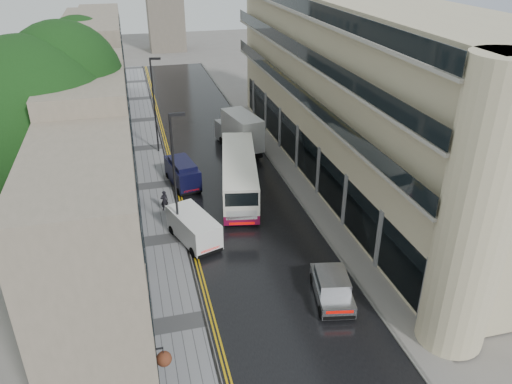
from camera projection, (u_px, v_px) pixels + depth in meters
name	position (u px, v px, depth m)	size (l,w,h in m)	color
road	(227.00, 178.00, 41.51)	(9.00, 85.00, 0.02)	black
left_sidewalk	(155.00, 186.00, 40.19)	(2.70, 85.00, 0.12)	gray
right_sidewalk	(288.00, 171.00, 42.70)	(1.80, 85.00, 0.12)	slate
old_shop_row	(99.00, 109.00, 38.82)	(4.50, 56.00, 12.00)	gray
modern_block	(356.00, 92.00, 39.32)	(8.00, 40.00, 14.00)	beige
tree_near	(39.00, 148.00, 29.10)	(10.56, 10.56, 13.89)	black
tree_far	(65.00, 98.00, 40.68)	(9.24, 9.24, 12.46)	black
cream_bus	(225.00, 194.00, 35.74)	(2.49, 10.97, 2.99)	white
white_lorry	(237.00, 139.00, 44.51)	(2.10, 6.99, 3.67)	silver
silver_hatchback	(322.00, 304.00, 26.14)	(1.80, 4.12, 1.54)	#B1B0B5
white_van	(192.00, 243.00, 30.94)	(1.90, 4.43, 2.01)	white
navy_van	(178.00, 181.00, 38.41)	(1.76, 4.41, 2.25)	black
pedestrian	(164.00, 201.00, 36.16)	(0.57, 0.37, 1.55)	black
lamp_post_near	(175.00, 180.00, 31.15)	(0.97, 0.21, 8.58)	black
lamp_post_far	(154.00, 107.00, 44.58)	(0.96, 0.21, 8.57)	black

